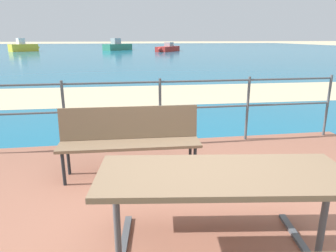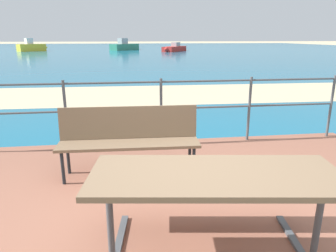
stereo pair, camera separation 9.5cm
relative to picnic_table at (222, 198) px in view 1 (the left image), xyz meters
The scene contains 10 objects.
ground_plane 0.80m from the picnic_table, 96.80° to the left, with size 240.00×240.00×0.00m, color beige.
patio_paving 0.78m from the picnic_table, 96.80° to the left, with size 6.40×5.20×0.06m, color #935B47.
sea_water 40.45m from the picnic_table, 90.08° to the left, with size 90.00×90.00×0.01m, color #196B8E.
beach_strip 7.74m from the picnic_table, 90.40° to the left, with size 54.00×3.42×0.01m, color beige.
picnic_table is the anchor object (origin of this frame).
park_bench 1.90m from the picnic_table, 107.72° to the left, with size 1.74×0.48×0.86m.
railing_fence 2.88m from the picnic_table, 91.06° to the left, with size 5.94×0.04×1.07m.
boat_near 41.32m from the picnic_table, 107.02° to the left, with size 3.56×3.14×1.59m.
boat_mid 41.53m from the picnic_table, 90.83° to the left, with size 4.10×4.51×1.57m.
boat_far 37.55m from the picnic_table, 81.54° to the left, with size 3.68×5.06×1.09m.
Camera 1 is at (-0.63, -2.29, 1.75)m, focal length 32.72 mm.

